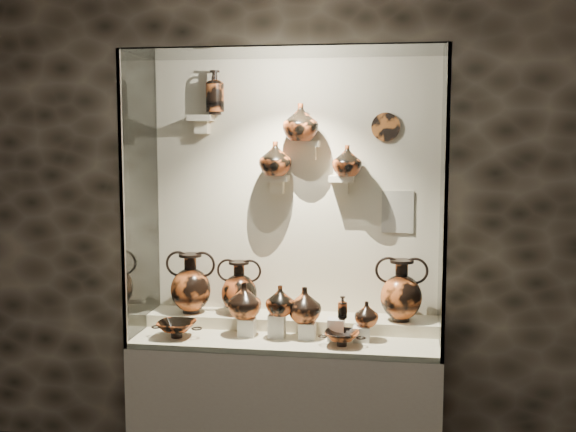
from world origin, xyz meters
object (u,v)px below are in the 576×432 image
object	(u,v)px
amphora_mid	(239,287)
ovoid_vase_c	(347,161)
jug_c	(305,305)
jug_e	(367,314)
ovoid_vase_b	(301,122)
jug_b	(280,300)
kylix_right	(342,337)
ovoid_vase_a	(275,158)
kylix_left	(177,328)
amphora_left	(191,283)
amphora_right	(401,290)
lekythos_tall	(215,90)
jug_a	(245,300)
lekythos_small	(343,306)

from	to	relation	value
amphora_mid	ovoid_vase_c	xyz separation A→B (m)	(0.63, 0.04, 0.75)
jug_c	jug_e	xyz separation A→B (m)	(0.34, 0.00, -0.04)
amphora_mid	jug_c	distance (m)	0.46
ovoid_vase_b	jug_c	bearing A→B (deg)	-53.67
jug_b	kylix_right	size ratio (longest dim) A/B	0.69
jug_c	ovoid_vase_a	bearing A→B (deg)	111.38
jug_c	kylix_left	distance (m)	0.72
ovoid_vase_a	amphora_mid	bearing A→B (deg)	-150.91
amphora_left	kylix_right	bearing A→B (deg)	-10.76
amphora_left	amphora_right	xyz separation A→B (m)	(1.23, 0.00, -0.00)
jug_e	lekythos_tall	bearing A→B (deg)	-175.31
kylix_left	ovoid_vase_a	bearing A→B (deg)	36.53
amphora_right	jug_c	bearing A→B (deg)	-152.80
amphora_left	jug_b	xyz separation A→B (m)	(0.57, -0.21, -0.04)
amphora_mid	jug_c	size ratio (longest dim) A/B	1.62
kylix_right	ovoid_vase_a	xyz separation A→B (m)	(-0.42, 0.35, 0.94)
ovoid_vase_a	ovoid_vase_c	distance (m)	0.41
jug_a	jug_e	world-z (taller)	jug_a
kylix_left	ovoid_vase_a	distance (m)	1.11
amphora_right	amphora_left	bearing A→B (deg)	-171.83
lekythos_small	ovoid_vase_c	size ratio (longest dim) A/B	0.82
jug_b	lekythos_small	world-z (taller)	jug_b
jug_b	jug_c	size ratio (longest dim) A/B	0.85
amphora_right	jug_e	bearing A→B (deg)	-127.44
jug_c	lekythos_tall	xyz separation A→B (m)	(-0.56, 0.26, 1.19)
jug_c	lekythos_tall	world-z (taller)	lekythos_tall
ovoid_vase_b	jug_b	bearing A→B (deg)	-84.46
jug_b	jug_e	xyz separation A→B (m)	(0.47, 0.03, -0.06)
lekythos_tall	ovoid_vase_c	distance (m)	0.88
amphora_left	jug_e	size ratio (longest dim) A/B	2.61
jug_a	kylix_left	size ratio (longest dim) A/B	0.72
jug_c	ovoid_vase_b	world-z (taller)	ovoid_vase_b
lekythos_small	ovoid_vase_a	world-z (taller)	ovoid_vase_a
jug_b	amphora_left	bearing A→B (deg)	174.11
jug_a	kylix_right	distance (m)	0.59
kylix_left	amphora_mid	bearing A→B (deg)	49.04
kylix_left	ovoid_vase_c	world-z (taller)	ovoid_vase_c
jug_e	ovoid_vase_a	bearing A→B (deg)	177.79
amphora_mid	lekythos_small	size ratio (longest dim) A/B	2.19
jug_e	ovoid_vase_a	world-z (taller)	ovoid_vase_a
kylix_left	lekythos_tall	world-z (taller)	lekythos_tall
lekythos_small	ovoid_vase_b	bearing A→B (deg)	151.12
jug_b	amphora_right	bearing A→B (deg)	32.26
amphora_right	jug_e	size ratio (longest dim) A/B	2.59
jug_a	ovoid_vase_c	distance (m)	0.98
amphora_mid	kylix_right	size ratio (longest dim) A/B	1.31
jug_a	kylix_left	distance (m)	0.41
ovoid_vase_a	kylix_right	bearing A→B (deg)	-19.59
jug_b	ovoid_vase_c	world-z (taller)	ovoid_vase_c
amphora_right	ovoid_vase_c	world-z (taller)	ovoid_vase_c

